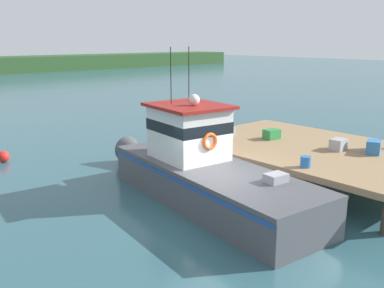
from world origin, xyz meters
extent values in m
plane|color=#2D5660|center=(0.00, 0.00, 0.00)|extent=(200.00, 200.00, 0.00)
cylinder|color=#4C3D2D|center=(2.20, 4.10, 0.50)|extent=(0.36, 0.36, 1.00)
cylinder|color=#4C3D2D|center=(7.40, 4.10, 0.50)|extent=(0.36, 0.36, 1.00)
cube|color=#937551|center=(4.80, 0.00, 1.10)|extent=(6.00, 9.00, 0.20)
cube|color=#4C4C51|center=(0.20, 0.57, 0.55)|extent=(3.42, 8.24, 1.10)
cone|color=#4C4C51|center=(0.77, 5.43, 0.55)|extent=(1.30, 1.92, 1.10)
cube|color=#234C9E|center=(0.20, 0.57, 1.00)|extent=(3.42, 8.08, 0.12)
cube|color=#4C4C51|center=(0.20, 0.57, 1.16)|extent=(3.46, 8.24, 0.12)
cube|color=silver|center=(0.34, 1.76, 2.00)|extent=(2.14, 2.41, 1.80)
cube|color=black|center=(0.34, 1.76, 2.31)|extent=(2.17, 2.43, 0.36)
cube|color=maroon|center=(0.34, 1.76, 2.95)|extent=(2.42, 2.73, 0.10)
sphere|color=white|center=(0.31, 1.46, 3.18)|extent=(0.36, 0.36, 0.36)
cylinder|color=black|center=(0.05, 2.30, 3.90)|extent=(0.03, 0.03, 1.80)
cylinder|color=black|center=(0.75, 2.21, 3.90)|extent=(0.03, 0.03, 1.80)
cube|color=#939399|center=(0.49, -1.68, 1.28)|extent=(0.65, 0.51, 0.36)
torus|color=orange|center=(-0.52, -2.17, 1.16)|extent=(0.62, 0.62, 0.12)
torus|color=#EA5119|center=(0.21, 0.63, 2.00)|extent=(0.55, 0.16, 0.54)
cube|color=#3370B2|center=(5.48, -2.01, 1.43)|extent=(0.72, 0.63, 0.46)
cube|color=#9E9EA3|center=(5.05, -0.94, 1.40)|extent=(0.63, 0.48, 0.40)
cube|color=#2D8442|center=(4.66, 1.71, 1.39)|extent=(0.66, 0.52, 0.38)
cube|color=#9E9EA3|center=(3.70, 3.26, 1.37)|extent=(0.64, 0.49, 0.35)
cylinder|color=#2866B2|center=(2.36, -1.38, 1.37)|extent=(0.32, 0.32, 0.34)
sphere|color=red|center=(-3.06, 9.72, 0.24)|extent=(0.48, 0.48, 0.48)
camera|label=1|loc=(-8.58, -8.41, 5.01)|focal=39.75mm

